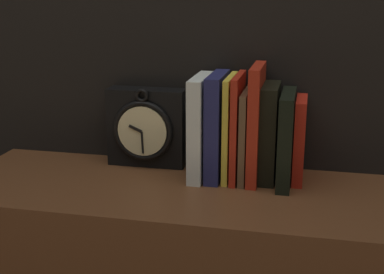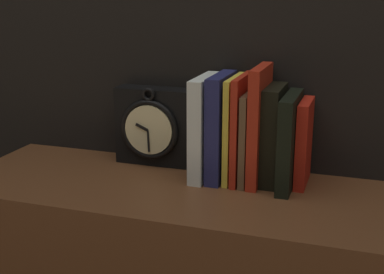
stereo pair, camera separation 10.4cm
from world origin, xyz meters
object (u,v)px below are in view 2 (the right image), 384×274
at_px(book_slot5_red, 259,125).
at_px(book_slot6_black, 273,135).
at_px(book_slot8_red, 304,143).
at_px(book_slot2_yellow, 234,128).
at_px(book_slot4_brown, 249,136).
at_px(book_slot0_white, 207,127).
at_px(book_slot3_red, 241,128).
at_px(book_slot7_black, 290,141).
at_px(clock, 154,126).
at_px(book_slot1_navy, 221,127).

distance_m(book_slot5_red, book_slot6_black, 0.04).
distance_m(book_slot5_red, book_slot8_red, 0.10).
relative_size(book_slot2_yellow, book_slot4_brown, 1.15).
xyz_separation_m(book_slot0_white, book_slot3_red, (0.07, 0.00, 0.00)).
xyz_separation_m(book_slot3_red, book_slot8_red, (0.13, 0.01, -0.02)).
xyz_separation_m(book_slot2_yellow, book_slot5_red, (0.05, -0.00, 0.01)).
bearing_deg(book_slot0_white, book_slot7_black, -1.48).
height_order(book_slot3_red, book_slot8_red, book_slot3_red).
relative_size(clock, book_slot3_red, 0.82).
relative_size(book_slot6_black, book_slot8_red, 1.15).
distance_m(book_slot2_yellow, book_slot5_red, 0.06).
distance_m(book_slot0_white, book_slot3_red, 0.07).
relative_size(book_slot2_yellow, book_slot3_red, 0.98).
distance_m(clock, book_slot0_white, 0.14).
distance_m(book_slot7_black, book_slot8_red, 0.03).
bearing_deg(book_slot1_navy, clock, 167.21).
relative_size(book_slot3_red, book_slot8_red, 1.26).
bearing_deg(book_slot0_white, book_slot1_navy, 5.71).
height_order(book_slot2_yellow, book_slot3_red, book_slot3_red).
bearing_deg(book_slot3_red, book_slot7_black, -4.57).
xyz_separation_m(book_slot3_red, book_slot6_black, (0.07, 0.01, -0.01)).
bearing_deg(book_slot6_black, book_slot5_red, -161.28).
bearing_deg(book_slot8_red, book_slot5_red, -170.73).
height_order(book_slot0_white, book_slot5_red, book_slot5_red).
bearing_deg(book_slot0_white, book_slot4_brown, 2.68).
bearing_deg(book_slot7_black, clock, 171.73).
bearing_deg(book_slot8_red, book_slot6_black, -175.12).
distance_m(book_slot0_white, book_slot2_yellow, 0.06).
distance_m(book_slot3_red, book_slot7_black, 0.10).
bearing_deg(clock, book_slot4_brown, -9.13).
relative_size(book_slot1_navy, book_slot2_yellow, 1.02).
bearing_deg(book_slot3_red, book_slot5_red, -1.59).
relative_size(book_slot2_yellow, book_slot6_black, 1.08).
relative_size(book_slot1_navy, book_slot6_black, 1.10).
bearing_deg(book_slot2_yellow, book_slot5_red, -3.51).
bearing_deg(book_slot3_red, clock, 169.97).
distance_m(book_slot6_black, book_slot7_black, 0.04).
distance_m(book_slot4_brown, book_slot7_black, 0.08).
xyz_separation_m(book_slot0_white, book_slot1_navy, (0.03, 0.00, 0.00)).
xyz_separation_m(clock, book_slot0_white, (0.14, -0.04, 0.02)).
distance_m(book_slot2_yellow, book_slot3_red, 0.02).
height_order(book_slot1_navy, book_slot3_red, same).
relative_size(book_slot7_black, book_slot8_red, 1.08).
bearing_deg(book_slot5_red, book_slot6_black, 18.72).
xyz_separation_m(book_slot0_white, book_slot7_black, (0.17, -0.00, -0.01)).
height_order(clock, book_slot8_red, clock).
height_order(book_slot5_red, book_slot6_black, book_slot5_red).
bearing_deg(book_slot6_black, book_slot1_navy, -175.33).
bearing_deg(book_slot7_black, book_slot2_yellow, 174.97).
bearing_deg(book_slot4_brown, clock, 170.87).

